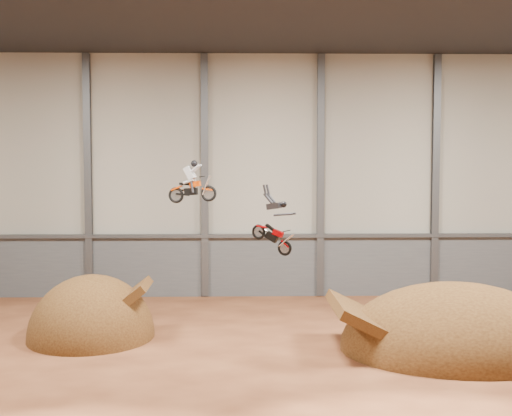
% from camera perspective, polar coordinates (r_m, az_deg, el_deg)
% --- Properties ---
extents(floor, '(40.00, 40.00, 0.00)m').
position_cam_1_polar(floor, '(27.38, 1.59, -13.04)').
color(floor, '#552916').
rests_on(floor, ground).
extents(back_wall, '(40.00, 0.10, 14.00)m').
position_cam_1_polar(back_wall, '(41.17, 0.53, 2.58)').
color(back_wall, '#A6A193').
rests_on(back_wall, ground).
extents(lower_band_back, '(39.80, 0.18, 3.50)m').
position_cam_1_polar(lower_band_back, '(41.54, 0.53, -4.68)').
color(lower_band_back, '#515458').
rests_on(lower_band_back, ground).
extents(steel_rail, '(39.80, 0.35, 0.20)m').
position_cam_1_polar(steel_rail, '(41.15, 0.54, -2.24)').
color(steel_rail, '#47494F').
rests_on(steel_rail, lower_band_back).
extents(steel_column_1, '(0.40, 0.36, 13.90)m').
position_cam_1_polar(steel_column_1, '(41.85, -13.29, 2.50)').
color(steel_column_1, '#47494F').
rests_on(steel_column_1, ground).
extents(steel_column_2, '(0.40, 0.36, 13.90)m').
position_cam_1_polar(steel_column_2, '(41.00, -4.12, 2.56)').
color(steel_column_2, '#47494F').
rests_on(steel_column_2, ground).
extents(steel_column_3, '(0.40, 0.36, 13.90)m').
position_cam_1_polar(steel_column_3, '(41.22, 5.18, 2.57)').
color(steel_column_3, '#47494F').
rests_on(steel_column_3, ground).
extents(steel_column_4, '(0.40, 0.36, 13.90)m').
position_cam_1_polar(steel_column_4, '(42.50, 14.16, 2.50)').
color(steel_column_4, '#47494F').
rests_on(steel_column_4, ground).
extents(takeoff_ramp, '(5.61, 6.48, 5.61)m').
position_cam_1_polar(takeoff_ramp, '(33.34, -13.01, -10.03)').
color(takeoff_ramp, '#3A210E').
rests_on(takeoff_ramp, ground).
extents(landing_ramp, '(9.71, 8.59, 5.60)m').
position_cam_1_polar(landing_ramp, '(31.63, 15.68, -10.85)').
color(landing_ramp, '#3A210E').
rests_on(landing_ramp, ground).
extents(fmx_rider_a, '(2.56, 1.47, 2.21)m').
position_cam_1_polar(fmx_rider_a, '(32.62, -5.08, 2.28)').
color(fmx_rider_a, '#D23D02').
extents(fmx_rider_b, '(3.10, 2.25, 3.03)m').
position_cam_1_polar(fmx_rider_b, '(27.93, 1.02, -0.91)').
color(fmx_rider_b, '#A80004').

